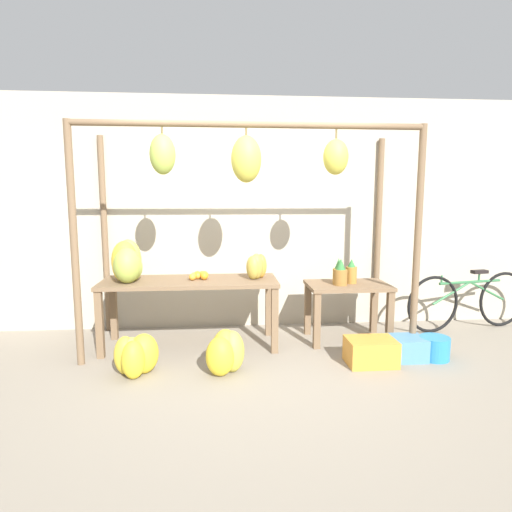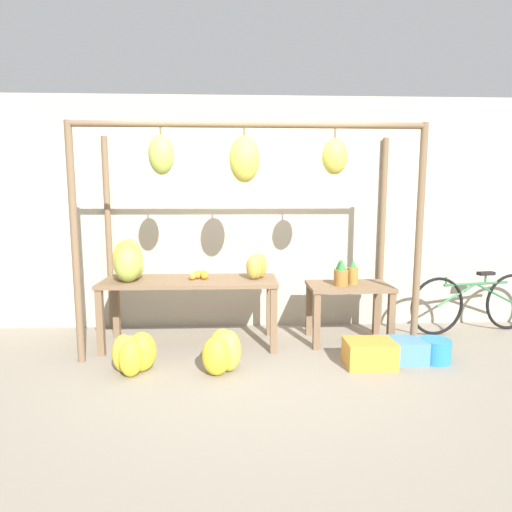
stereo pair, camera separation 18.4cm
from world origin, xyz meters
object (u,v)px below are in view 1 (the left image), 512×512
at_px(banana_pile_on_table, 127,263).
at_px(orange_pile, 199,275).
at_px(papaya_pile, 256,267).
at_px(pineapple_cluster, 343,273).
at_px(banana_pile_ground_left, 135,356).
at_px(fruit_crate_white, 371,352).
at_px(parked_bicycle, 469,300).
at_px(blue_bucket, 434,348).
at_px(fruit_crate_purple, 403,348).
at_px(banana_pile_ground_right, 226,353).

height_order(banana_pile_on_table, orange_pile, banana_pile_on_table).
relative_size(banana_pile_on_table, papaya_pile, 1.91).
xyz_separation_m(pineapple_cluster, banana_pile_ground_left, (-2.14, -0.75, -0.59)).
bearing_deg(orange_pile, banana_pile_on_table, -177.38).
relative_size(pineapple_cluster, fruit_crate_white, 0.63).
xyz_separation_m(orange_pile, banana_pile_ground_left, (-0.55, -0.76, -0.59)).
bearing_deg(parked_bicycle, orange_pile, -175.19).
xyz_separation_m(blue_bucket, fruit_crate_purple, (-0.32, 0.02, -0.00)).
relative_size(banana_pile_ground_left, fruit_crate_white, 1.05).
height_order(banana_pile_on_table, blue_bucket, banana_pile_on_table).
relative_size(orange_pile, banana_pile_ground_left, 0.48).
xyz_separation_m(orange_pile, parked_bicycle, (3.25, 0.27, -0.41)).
relative_size(pineapple_cluster, fruit_crate_purple, 0.70).
distance_m(banana_pile_on_table, pineapple_cluster, 2.34).
relative_size(blue_bucket, papaya_pile, 1.05).
relative_size(banana_pile_on_table, fruit_crate_white, 1.15).
bearing_deg(orange_pile, fruit_crate_white, -22.63).
height_order(blue_bucket, fruit_crate_purple, same).
distance_m(parked_bicycle, fruit_crate_purple, 1.51).
bearing_deg(banana_pile_ground_left, banana_pile_on_table, 105.08).
distance_m(orange_pile, papaya_pile, 0.63).
relative_size(banana_pile_ground_left, papaya_pile, 1.74).
bearing_deg(banana_pile_ground_right, banana_pile_on_table, 143.64).
bearing_deg(papaya_pile, banana_pile_ground_left, -148.13).
xyz_separation_m(banana_pile_on_table, parked_bicycle, (3.99, 0.31, -0.56)).
relative_size(banana_pile_ground_right, fruit_crate_white, 0.87).
distance_m(fruit_crate_white, papaya_pile, 1.46).
relative_size(pineapple_cluster, banana_pile_ground_left, 0.60).
bearing_deg(blue_bucket, banana_pile_ground_left, -177.32).
xyz_separation_m(fruit_crate_white, parked_bicycle, (1.57, 0.97, 0.24)).
relative_size(parked_bicycle, papaya_pile, 5.98).
bearing_deg(banana_pile_ground_left, orange_pile, 53.82).
bearing_deg(banana_pile_ground_right, blue_bucket, 4.54).
bearing_deg(banana_pile_ground_left, banana_pile_ground_right, -2.04).
distance_m(pineapple_cluster, blue_bucket, 1.19).
distance_m(orange_pile, banana_pile_ground_left, 1.11).
bearing_deg(papaya_pile, blue_bucket, -18.79).
bearing_deg(papaya_pile, fruit_crate_white, -32.40).
distance_m(banana_pile_on_table, blue_bucket, 3.27).
xyz_separation_m(orange_pile, papaya_pile, (0.62, -0.03, 0.09)).
height_order(banana_pile_ground_right, fruit_crate_white, banana_pile_ground_right).
bearing_deg(parked_bicycle, fruit_crate_purple, -143.94).
bearing_deg(pineapple_cluster, parked_bicycle, 9.45).
bearing_deg(banana_pile_ground_right, papaya_pile, 65.46).
height_order(banana_pile_on_table, fruit_crate_purple, banana_pile_on_table).
bearing_deg(pineapple_cluster, banana_pile_ground_left, -160.59).
relative_size(orange_pile, pineapple_cluster, 0.80).
bearing_deg(pineapple_cluster, papaya_pile, -178.56).
distance_m(banana_pile_on_table, papaya_pile, 1.37).
distance_m(pineapple_cluster, fruit_crate_purple, 1.00).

